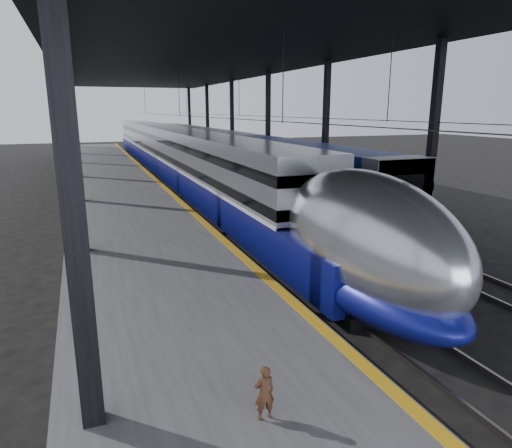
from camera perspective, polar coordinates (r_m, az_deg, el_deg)
ground at (r=14.54m, az=3.88°, el=-10.15°), size 160.00×160.00×0.00m
platform at (r=32.55m, az=-16.88°, el=3.84°), size 6.00×80.00×1.00m
yellow_strip at (r=32.77m, az=-12.05°, el=5.10°), size 0.30×80.00×0.01m
rails at (r=34.09m, az=-3.30°, el=4.15°), size 6.52×80.00×0.16m
canopy at (r=33.03m, az=-8.09°, el=19.46°), size 18.00×75.00×9.47m
tgv_train at (r=39.46m, az=-9.75°, el=8.26°), size 3.09×65.20×4.43m
second_train at (r=44.71m, az=-4.46°, el=9.02°), size 2.91×56.05×4.00m
child at (r=7.94m, az=1.05°, el=-20.34°), size 0.35×0.23×0.96m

